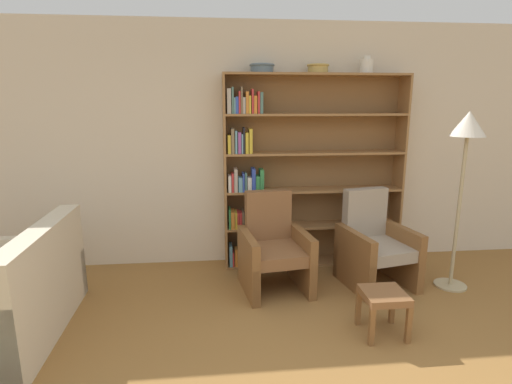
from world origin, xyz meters
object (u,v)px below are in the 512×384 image
vase_tall (367,66)px  couch (10,300)px  bowl_terracotta (262,68)px  armchair_leather (274,249)px  bookshelf (297,173)px  armchair_cushioned (375,246)px  floor_lamp (467,141)px  footstool (384,300)px  bowl_stoneware (318,68)px

vase_tall → couch: bearing=-159.1°
bowl_terracotta → armchair_leather: bowl_terracotta is taller
couch → armchair_leather: armchair_leather is taller
vase_tall → couch: (-3.34, -1.27, -1.94)m
vase_tall → armchair_leather: vase_tall is taller
bowl_terracotta → vase_tall: size_ratio=1.45×
bookshelf → vase_tall: (0.73, -0.02, 1.18)m
armchair_cushioned → bookshelf: bearing=-53.7°
floor_lamp → armchair_leather: bearing=174.7°
bookshelf → footstool: bookshelf is taller
bowl_terracotta → armchair_leather: size_ratio=0.27×
armchair_cushioned → bowl_terracotta: bearing=-40.4°
armchair_cushioned → footstool: (-0.30, -0.94, -0.11)m
couch → armchair_leather: size_ratio=1.56×
vase_tall → armchair_leather: bearing=-151.0°
couch → armchair_leather: 2.34m
armchair_cushioned → bowl_stoneware: bearing=-61.8°
bowl_stoneware → armchair_cushioned: (0.51, -0.61, -1.82)m
vase_tall → footstool: 2.52m
couch → armchair_cushioned: 3.37m
couch → bookshelf: bearing=-65.3°
armchair_leather → footstool: (0.77, -0.94, -0.11)m
armchair_cushioned → vase_tall: bearing=-104.7°
vase_tall → bowl_stoneware: bearing=180.0°
bowl_terracotta → armchair_cushioned: bowl_terracotta is taller
vase_tall → footstool: bearing=-101.8°
couch → floor_lamp: (4.08, 0.50, 1.19)m
bowl_terracotta → armchair_leather: bearing=-84.8°
armchair_cushioned → footstool: size_ratio=2.62×
bookshelf → armchair_leather: bearing=-119.8°
bowl_terracotta → couch: (-2.19, -1.27, -1.91)m
vase_tall → floor_lamp: (0.75, -0.78, -0.75)m
bookshelf → bowl_terracotta: (-0.41, -0.02, 1.15)m
couch → armchair_cushioned: size_ratio=1.56×
couch → armchair_leather: bearing=-75.2°
couch → bowl_stoneware: bearing=-67.3°
bowl_stoneware → armchair_leather: size_ratio=0.25×
vase_tall → armchair_leather: (-1.09, -0.61, -1.85)m
armchair_leather → bowl_terracotta: bearing=-93.0°
bowl_stoneware → floor_lamp: bowl_stoneware is taller
bowl_terracotta → footstool: bearing=-62.0°
armchair_leather → footstool: armchair_leather is taller
bookshelf → vase_tall: vase_tall is taller
couch → floor_lamp: size_ratio=0.85×
armchair_cushioned → floor_lamp: size_ratio=0.54×
bookshelf → armchair_cushioned: 1.16m
floor_lamp → bowl_terracotta: bearing=157.7°
couch → bowl_terracotta: bearing=-61.5°
floor_lamp → footstool: bearing=-144.2°
bookshelf → bowl_terracotta: bowl_terracotta is taller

